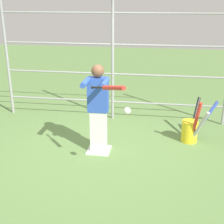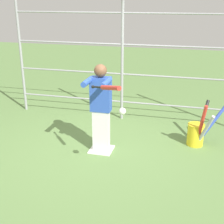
{
  "view_description": "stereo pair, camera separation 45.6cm",
  "coord_description": "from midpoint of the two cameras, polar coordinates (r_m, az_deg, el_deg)",
  "views": [
    {
      "loc": [
        -1.0,
        4.87,
        2.58
      ],
      "look_at": [
        -0.3,
        0.4,
        0.89
      ],
      "focal_mm": 50.0,
      "sensor_mm": 36.0,
      "label": 1
    },
    {
      "loc": [
        -1.44,
        4.78,
        2.58
      ],
      "look_at": [
        -0.3,
        0.4,
        0.89
      ],
      "focal_mm": 50.0,
      "sensor_mm": 36.0,
      "label": 2
    }
  ],
  "objects": [
    {
      "name": "baseball_bat_swinging",
      "position": [
        4.33,
        2.28,
        4.42
      ],
      "size": [
        0.6,
        0.61,
        0.23
      ],
      "color": "black"
    },
    {
      "name": "bat_bucket",
      "position": [
        5.96,
        17.55,
        -3.57
      ],
      "size": [
        0.69,
        0.93,
        0.86
      ],
      "color": "yellow",
      "rests_on": "ground"
    },
    {
      "name": "ground_plane",
      "position": [
        5.61,
        0.41,
        -6.99
      ],
      "size": [
        24.0,
        24.0,
        0.0
      ],
      "primitive_type": "plane",
      "color": "#608447"
    },
    {
      "name": "softball_in_flight",
      "position": [
        4.14,
        5.06,
        0.08
      ],
      "size": [
        0.1,
        0.1,
        0.1
      ],
      "color": "white"
    },
    {
      "name": "home_plate",
      "position": [
        5.6,
        0.41,
        -6.9
      ],
      "size": [
        0.4,
        0.4,
        0.02
      ],
      "color": "white",
      "rests_on": "ground"
    },
    {
      "name": "fence_backstop",
      "position": [
        6.66,
        3.88,
        9.54
      ],
      "size": [
        4.82,
        0.06,
        2.66
      ],
      "color": "#939399",
      "rests_on": "ground"
    },
    {
      "name": "batter",
      "position": [
        5.26,
        0.39,
        1.06
      ],
      "size": [
        0.4,
        0.52,
        1.55
      ],
      "color": "silver",
      "rests_on": "ground"
    }
  ]
}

